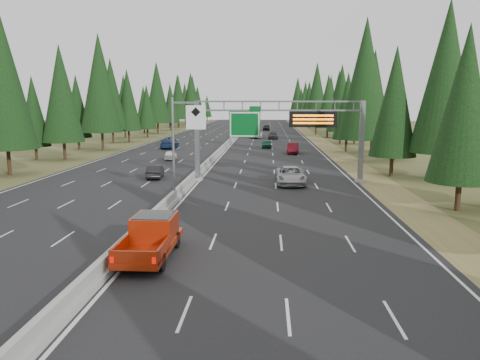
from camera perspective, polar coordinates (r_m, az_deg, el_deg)
name	(u,v)px	position (r m, az deg, el deg)	size (l,w,h in m)	color
road	(230,143)	(90.95, -1.19, 4.54)	(32.00, 260.00, 0.08)	black
shoulder_right	(323,143)	(91.28, 10.05, 4.41)	(3.60, 260.00, 0.06)	olive
shoulder_left	(140,143)	(94.05, -12.10, 4.49)	(3.60, 260.00, 0.06)	#474C23
median_barrier	(230,141)	(90.92, -1.19, 4.78)	(0.70, 260.00, 0.85)	gray
sign_gantry	(285,128)	(45.32, 5.56, 6.31)	(16.75, 0.98, 7.80)	slate
hov_sign_pole	(181,142)	(36.04, -7.25, 4.64)	(2.80, 0.50, 8.00)	slate
tree_row_right	(350,95)	(87.61, 13.27, 10.01)	(11.72, 239.92, 18.67)	black
tree_row_left	(112,95)	(91.74, -15.37, 9.97)	(12.35, 244.69, 18.92)	black
silver_minivan	(291,175)	(44.35, 6.19, 0.56)	(2.73, 5.93, 1.65)	#ACACB1
red_pickup	(153,234)	(23.94, -10.61, -6.47)	(2.15, 6.03, 1.96)	black
car_ahead_green	(267,144)	(80.60, 3.27, 4.43)	(1.62, 4.03, 1.37)	#125032
car_ahead_dkred	(293,148)	(71.59, 6.48, 3.86)	(1.68, 4.82, 1.59)	#5C0D17
car_ahead_dkgrey	(273,136)	(100.69, 4.04, 5.42)	(2.01, 4.95, 1.44)	black
car_ahead_white	(256,134)	(103.35, 2.00, 5.58)	(2.66, 5.78, 1.61)	silver
car_ahead_far	(266,127)	(133.54, 3.24, 6.41)	(1.87, 4.65, 1.58)	black
car_onc_near	(155,172)	(48.41, -10.29, 1.01)	(1.40, 4.02, 1.33)	black
car_onc_blue	(170,144)	(80.21, -8.58, 4.42)	(2.32, 5.70, 1.65)	navy
car_onc_white	(171,155)	(63.92, -8.46, 3.03)	(1.51, 3.76, 1.28)	white
car_onc_far	(169,141)	(88.76, -8.60, 4.78)	(2.20, 4.77, 1.33)	black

